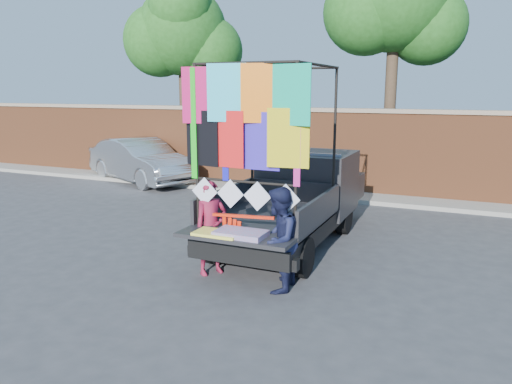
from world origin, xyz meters
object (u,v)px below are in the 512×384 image
at_px(sedan, 140,160).
at_px(woman, 211,228).
at_px(pickup_truck, 299,196).
at_px(man, 278,240).

relative_size(sedan, woman, 2.79).
height_order(pickup_truck, man, pickup_truck).
bearing_deg(pickup_truck, sedan, 150.79).
relative_size(woman, man, 0.98).
xyz_separation_m(pickup_truck, sedan, (-7.16, 4.01, -0.15)).
bearing_deg(man, pickup_truck, -171.90).
bearing_deg(woman, pickup_truck, 19.58).
xyz_separation_m(woman, man, (1.33, -0.24, 0.01)).
distance_m(pickup_truck, woman, 2.80).
bearing_deg(sedan, man, -108.79).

